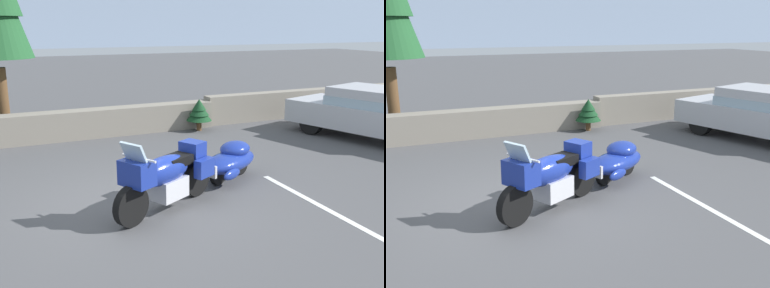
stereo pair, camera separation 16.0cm
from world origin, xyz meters
TOP-DOWN VIEW (x-y plane):
  - ground_plane at (0.00, 0.00)m, footprint 80.00×80.00m
  - stone_guard_wall at (-0.28, 5.22)m, footprint 24.00×0.64m
  - touring_motorcycle at (0.43, -0.44)m, footprint 2.11×1.37m
  - car_shaped_trailer at (2.18, 0.47)m, footprint 2.12×1.34m
  - sedan_at_right_edge at (7.34, 1.72)m, footprint 3.01×4.83m
  - pine_sapling_near at (3.46, 4.66)m, footprint 0.75×0.75m
  - parking_stripe_marker at (2.92, -1.50)m, footprint 0.12×3.60m

SIDE VIEW (x-z plane):
  - ground_plane at x=0.00m, z-range 0.00..0.00m
  - parking_stripe_marker at x=2.92m, z-range 0.00..0.01m
  - stone_guard_wall at x=-0.28m, z-range -0.04..0.86m
  - car_shaped_trailer at x=2.18m, z-range 0.03..0.79m
  - pine_sapling_near at x=3.46m, z-range 0.12..1.06m
  - touring_motorcycle at x=0.43m, z-range -0.04..1.29m
  - sedan_at_right_edge at x=7.34m, z-range 0.07..1.48m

